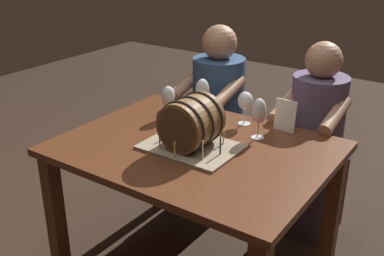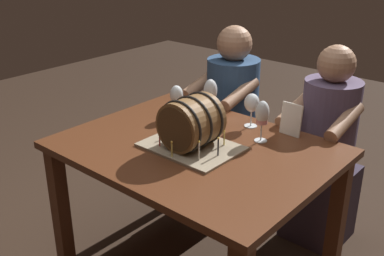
{
  "view_description": "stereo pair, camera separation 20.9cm",
  "coord_description": "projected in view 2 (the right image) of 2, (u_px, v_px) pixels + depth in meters",
  "views": [
    {
      "loc": [
        1.1,
        -1.62,
        1.66
      ],
      "look_at": [
        0.0,
        -0.03,
        0.84
      ],
      "focal_mm": 43.5,
      "sensor_mm": 36.0,
      "label": 1
    },
    {
      "loc": [
        1.26,
        -1.49,
        1.66
      ],
      "look_at": [
        0.0,
        -0.03,
        0.84
      ],
      "focal_mm": 43.5,
      "sensor_mm": 36.0,
      "label": 2
    }
  ],
  "objects": [
    {
      "name": "dining_table",
      "position": [
        196.0,
        167.0,
        2.2
      ],
      "size": [
        1.23,
        0.94,
        0.74
      ],
      "color": "#562D19",
      "rests_on": "ground"
    },
    {
      "name": "barrel_cake",
      "position": [
        192.0,
        125.0,
        2.09
      ],
      "size": [
        0.43,
        0.32,
        0.25
      ],
      "color": "gray",
      "rests_on": "dining_table"
    },
    {
      "name": "wine_glass_rose",
      "position": [
        262.0,
        115.0,
        2.15
      ],
      "size": [
        0.06,
        0.06,
        0.2
      ],
      "color": "white",
      "rests_on": "dining_table"
    },
    {
      "name": "wine_glass_red",
      "position": [
        210.0,
        92.0,
        2.43
      ],
      "size": [
        0.07,
        0.07,
        0.21
      ],
      "color": "white",
      "rests_on": "dining_table"
    },
    {
      "name": "wine_glass_empty",
      "position": [
        252.0,
        104.0,
        2.32
      ],
      "size": [
        0.08,
        0.08,
        0.17
      ],
      "color": "white",
      "rests_on": "dining_table"
    },
    {
      "name": "wine_glass_white",
      "position": [
        177.0,
        97.0,
        2.46
      ],
      "size": [
        0.07,
        0.07,
        0.17
      ],
      "color": "white",
      "rests_on": "dining_table"
    },
    {
      "name": "menu_card",
      "position": [
        291.0,
        119.0,
        2.24
      ],
      "size": [
        0.11,
        0.03,
        0.16
      ],
      "primitive_type": "cube",
      "rotation": [
        -0.09,
        0.0,
        -0.03
      ],
      "color": "silver",
      "rests_on": "dining_table"
    },
    {
      "name": "person_seated_left",
      "position": [
        231.0,
        125.0,
        2.94
      ],
      "size": [
        0.36,
        0.46,
        1.16
      ],
      "color": "#1B2D46",
      "rests_on": "ground"
    },
    {
      "name": "person_seated_right",
      "position": [
        324.0,
        158.0,
        2.56
      ],
      "size": [
        0.34,
        0.45,
        1.14
      ],
      "color": "#372D40",
      "rests_on": "ground"
    }
  ]
}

